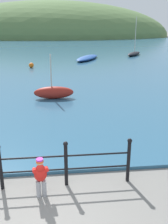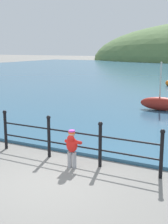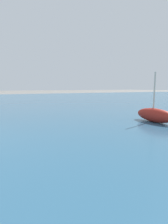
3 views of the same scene
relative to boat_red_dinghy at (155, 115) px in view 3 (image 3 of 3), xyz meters
The scene contains 1 object.
boat_red_dinghy is the anchor object (origin of this frame).
Camera 3 is at (5.93, 2.48, 1.70)m, focal length 28.00 mm.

